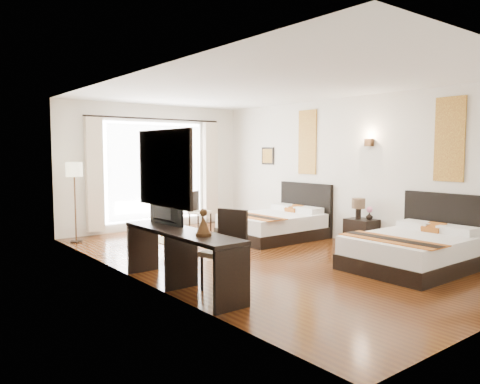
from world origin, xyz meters
TOP-DOWN VIEW (x-y plane):
  - floor at (0.00, 0.00)m, footprint 4.50×7.50m
  - ceiling at (0.00, 0.00)m, footprint 4.50×7.50m
  - wall_headboard at (2.25, 0.00)m, footprint 0.01×7.50m
  - wall_desk at (-2.25, 0.00)m, footprint 0.01×7.50m
  - wall_window at (0.00, 3.75)m, footprint 4.50×0.01m
  - window_glass at (0.00, 3.73)m, footprint 2.40×0.02m
  - sheer_curtain at (0.00, 3.67)m, footprint 2.30×0.02m
  - drape_left at (-1.45, 3.63)m, footprint 0.35×0.14m
  - drape_right at (1.45, 3.63)m, footprint 0.35×0.14m
  - art_panel_near at (2.23, -1.96)m, footprint 0.03×0.50m
  - art_panel_far at (2.23, 1.14)m, footprint 0.03×0.50m
  - wall_sconce at (2.19, -0.45)m, footprint 0.10×0.14m
  - mirror_frame at (-2.22, -0.70)m, footprint 0.04×1.25m
  - mirror_glass at (-2.19, -0.70)m, footprint 0.01×1.12m
  - bed_near at (1.34, -1.96)m, footprint 1.93×1.51m
  - bed_far at (1.34, 1.14)m, footprint 1.93×1.51m
  - nightstand at (2.03, -0.45)m, footprint 0.43×0.53m
  - table_lamp at (1.99, -0.40)m, footprint 0.25×0.25m
  - vase at (2.06, -0.59)m, footprint 0.13×0.13m
  - console_desk at (-1.99, -0.70)m, footprint 0.50×2.20m
  - television at (-1.97, -0.15)m, footprint 0.16×0.77m
  - bronze_figurine at (-1.99, -1.21)m, footprint 0.20×0.20m
  - desk_chair at (-1.56, -1.06)m, footprint 0.60×0.60m
  - floor_lamp at (-2.00, 3.23)m, footprint 0.31×0.31m
  - side_table at (-0.18, 2.83)m, footprint 0.58×0.58m
  - fruit_bowl at (-0.15, 2.79)m, footprint 0.29×0.29m
  - window_chair at (0.64, 2.90)m, footprint 0.53×0.53m
  - jute_rug at (-0.14, 2.22)m, footprint 1.33×0.92m

SIDE VIEW (x-z plane):
  - floor at x=0.00m, z-range -0.01..0.00m
  - jute_rug at x=-0.14m, z-range 0.00..0.01m
  - nightstand at x=2.03m, z-range 0.00..0.51m
  - window_chair at x=0.64m, z-range -0.17..0.70m
  - bed_near at x=1.34m, z-range -0.26..0.83m
  - bed_far at x=1.34m, z-range -0.26..0.83m
  - desk_chair at x=-1.56m, z-range -0.20..0.81m
  - side_table at x=-0.18m, z-range 0.00..0.67m
  - console_desk at x=-1.99m, z-range 0.00..0.76m
  - vase at x=2.06m, z-range 0.50..0.63m
  - fruit_bowl at x=-0.15m, z-range 0.67..0.73m
  - table_lamp at x=1.99m, z-range 0.57..0.96m
  - bronze_figurine at x=-1.99m, z-range 0.75..1.04m
  - television at x=-1.97m, z-range 0.75..1.20m
  - drape_left at x=-1.45m, z-range 0.10..2.46m
  - drape_right at x=1.45m, z-range 0.10..2.46m
  - sheer_curtain at x=0.00m, z-range 0.25..2.35m
  - window_glass at x=0.00m, z-range 0.20..2.40m
  - floor_lamp at x=-2.00m, z-range 0.53..2.08m
  - wall_headboard at x=2.25m, z-range 0.00..2.80m
  - wall_desk at x=-2.25m, z-range 0.00..2.80m
  - wall_window at x=0.00m, z-range 0.00..2.80m
  - mirror_frame at x=-2.22m, z-range 1.08..2.02m
  - mirror_glass at x=-2.19m, z-range 1.14..1.96m
  - wall_sconce at x=2.19m, z-range 1.85..1.99m
  - art_panel_near at x=2.23m, z-range 1.27..2.62m
  - art_panel_far at x=2.23m, z-range 1.27..2.62m
  - ceiling at x=0.00m, z-range 2.78..2.80m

